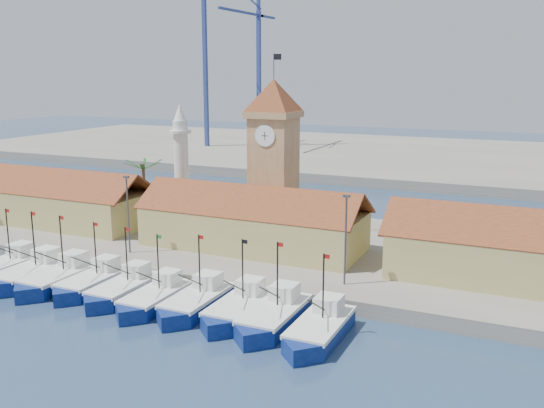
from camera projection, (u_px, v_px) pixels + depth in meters
The scene contains 21 objects.
ground at pixel (156, 319), 55.12m from camera, with size 400.00×400.00×0.00m, color navy.
quay at pixel (267, 244), 76.30m from camera, with size 140.00×32.00×1.50m, color gray.
terminal at pixel (411, 157), 152.70m from camera, with size 240.00×80.00×2.00m, color gray.
boat_0 at pixel (4, 268), 66.76m from camera, with size 3.77×10.33×7.82m.
boat_1 at pixel (29, 275), 64.48m from camera, with size 3.87×10.61×8.03m.
boat_2 at pixel (57, 280), 63.06m from camera, with size 3.83×10.50×7.95m.
boat_3 at pixel (91, 284), 62.09m from camera, with size 3.61×9.88×7.48m.
boat_4 at pixel (122, 291), 60.06m from camera, with size 3.61×9.90×7.49m.
boat_5 at pixel (154, 300), 57.78m from camera, with size 3.56×9.76×7.39m.
boat_6 at pixel (195, 303), 56.72m from camera, with size 3.69×10.11×7.65m.
boat_7 at pixel (238, 310), 55.11m from camera, with size 3.71×10.16×7.69m.
boat_8 at pixel (273, 318), 53.28m from camera, with size 3.85×10.53×7.97m.
boat_9 at pixel (319, 331), 50.64m from camera, with size 3.72×10.20×7.72m.
hall_left at pixel (49, 203), 85.01m from camera, with size 31.20×10.13×7.61m.
hall_center at pixel (253, 227), 72.05m from camera, with size 27.04×10.13×7.61m.
clock_tower at pixel (274, 154), 75.68m from camera, with size 5.80×5.80×22.70m.
minaret at pixel (181, 162), 84.01m from camera, with size 3.00×3.00×16.30m.
palm_tree at pixel (144, 187), 85.00m from camera, with size 5.60×5.03×8.39m.
lamp_posts at pixel (224, 222), 64.20m from camera, with size 80.70×0.25×9.03m.
crane_blue_far at pixel (202, 46), 160.49m from camera, with size 1.00×34.05×48.06m.
crane_blue_near at pixel (257, 58), 161.41m from camera, with size 1.00×31.35×42.68m.
Camera 1 is at (31.01, -42.58, 22.03)m, focal length 40.00 mm.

